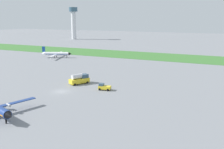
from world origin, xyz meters
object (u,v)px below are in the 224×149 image
airplane_taxiing_turboprop (56,54)px  pushback_tug_midfield (104,87)px  fuel_truck_near_gate (80,79)px  control_tower (74,20)px

airplane_taxiing_turboprop → pushback_tug_midfield: 67.16m
fuel_truck_near_gate → control_tower: 170.22m
control_tower → fuel_truck_near_gate: bearing=-56.7°
fuel_truck_near_gate → airplane_taxiing_turboprop: bearing=72.2°
airplane_taxiing_turboprop → fuel_truck_near_gate: bearing=-65.8°
airplane_taxiing_turboprop → pushback_tug_midfield: size_ratio=4.95×
airplane_taxiing_turboprop → fuel_truck_near_gate: (39.73, -41.40, -0.56)m
pushback_tug_midfield → control_tower: size_ratio=0.13×
fuel_truck_near_gate → pushback_tug_midfield: size_ratio=1.81×
airplane_taxiing_turboprop → control_tower: control_tower is taller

